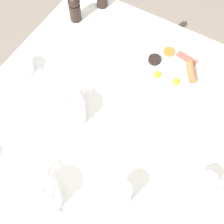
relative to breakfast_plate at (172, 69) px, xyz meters
The scene contains 12 objects.
ground_plane 0.81m from the breakfast_plate, 109.34° to the right, with size 8.00×8.00×0.00m, color #70665B.
table 0.32m from the breakfast_plate, 109.34° to the right, with size 0.99×1.05×0.74m.
breakfast_plate is the anchor object (origin of this frame).
teapot_near 0.68m from the breakfast_plate, 100.91° to the right, with size 0.14×0.15×0.12m.
teapot_far 0.44m from the breakfast_plate, 120.73° to the right, with size 0.11×0.19×0.12m.
teacup_with_saucer_left 0.58m from the breakfast_plate, 148.56° to the right, with size 0.13×0.13×0.06m.
water_glass_short 0.55m from the breakfast_plate, 82.22° to the right, with size 0.06×0.06×0.10m.
creamer_jug 0.47m from the breakfast_plate, 51.97° to the right, with size 0.09×0.06×0.07m.
salt_grinder 0.48m from the breakfast_plate, behind, with size 0.05×0.05×0.13m.
knife_by_plate 0.29m from the breakfast_plate, 77.70° to the right, with size 0.15×0.16×0.00m.
spoon_for_tea 0.34m from the breakfast_plate, 160.37° to the right, with size 0.15×0.05×0.00m.
fork_spare 0.26m from the breakfast_plate, 154.34° to the left, with size 0.16×0.10×0.00m.
Camera 1 is at (0.27, -0.46, 1.75)m, focal length 50.00 mm.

